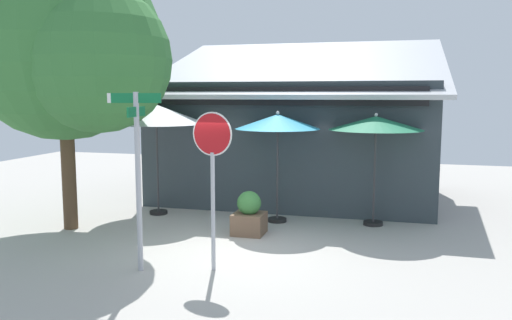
% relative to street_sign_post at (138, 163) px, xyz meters
% --- Properties ---
extents(ground_plane, '(28.00, 28.00, 0.10)m').
position_rel_street_sign_post_xyz_m(ground_plane, '(1.28, 1.45, -1.88)').
color(ground_plane, '#ADA8A0').
extents(cafe_building, '(7.92, 5.72, 4.66)m').
position_rel_street_sign_post_xyz_m(cafe_building, '(1.38, 7.18, -0.10)').
color(cafe_building, '#333D42').
rests_on(cafe_building, ground).
extents(street_sign_post, '(0.89, 0.83, 3.00)m').
position_rel_street_sign_post_xyz_m(street_sign_post, '(0.00, 0.00, 0.00)').
color(street_sign_post, '#A8AAB2').
rests_on(street_sign_post, ground).
extents(stop_sign, '(0.72, 0.13, 2.68)m').
position_rel_street_sign_post_xyz_m(stop_sign, '(1.18, 0.35, 0.02)').
color(stop_sign, '#A8AAB2').
rests_on(stop_sign, ground).
extents(patio_umbrella_ivory_left, '(2.46, 2.46, 2.78)m').
position_rel_street_sign_post_xyz_m(patio_umbrella_ivory_left, '(-1.54, 3.89, 0.63)').
color(patio_umbrella_ivory_left, black).
rests_on(patio_umbrella_ivory_left, ground).
extents(patio_umbrella_teal_center, '(1.96, 1.96, 2.58)m').
position_rel_street_sign_post_xyz_m(patio_umbrella_teal_center, '(1.49, 3.89, 0.48)').
color(patio_umbrella_teal_center, black).
rests_on(patio_umbrella_teal_center, ground).
extents(patio_umbrella_forest_green_right, '(2.10, 2.10, 2.55)m').
position_rel_street_sign_post_xyz_m(patio_umbrella_forest_green_right, '(3.67, 4.16, 0.46)').
color(patio_umbrella_forest_green_right, black).
rests_on(patio_umbrella_forest_green_right, ground).
extents(shade_tree, '(4.72, 4.20, 6.17)m').
position_rel_street_sign_post_xyz_m(shade_tree, '(-2.50, 1.96, 2.12)').
color(shade_tree, brown).
rests_on(shade_tree, ground).
extents(sidewalk_planter, '(0.66, 0.66, 0.93)m').
position_rel_street_sign_post_xyz_m(sidewalk_planter, '(1.15, 2.69, -1.42)').
color(sidewalk_planter, brown).
rests_on(sidewalk_planter, ground).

